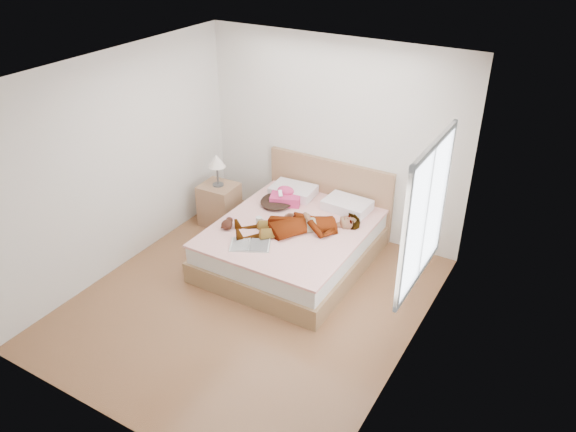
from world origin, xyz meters
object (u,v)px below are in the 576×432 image
object	(u,v)px
bed	(295,239)
towel	(286,197)
phone	(280,193)
magazine	(250,245)
coffee_mug	(259,220)
woman	(299,222)
plush_toy	(227,224)
nightstand	(219,201)

from	to	relation	value
bed	towel	xyz separation A→B (m)	(-0.38, 0.41, 0.32)
phone	bed	distance (m)	0.64
magazine	coffee_mug	xyz separation A→B (m)	(-0.18, 0.47, 0.04)
bed	magazine	size ratio (longest dim) A/B	3.82
woman	phone	size ratio (longest dim) A/B	15.73
magazine	plush_toy	bearing A→B (deg)	157.44
phone	plush_toy	xyz separation A→B (m)	(-0.26, -0.80, -0.13)
coffee_mug	plush_toy	size ratio (longest dim) A/B	0.52
bed	plush_toy	bearing A→B (deg)	-141.29
bed	towel	size ratio (longest dim) A/B	4.37
woman	plush_toy	distance (m)	0.87
woman	plush_toy	world-z (taller)	woman
phone	nightstand	distance (m)	1.03
phone	bed	world-z (taller)	bed
woman	bed	distance (m)	0.38
phone	coffee_mug	bearing A→B (deg)	-128.29
woman	bed	bearing A→B (deg)	-175.43
towel	coffee_mug	bearing A→B (deg)	-89.71
coffee_mug	phone	bearing A→B (deg)	90.72
phone	nightstand	bearing A→B (deg)	143.88
woman	phone	xyz separation A→B (m)	(-0.50, 0.40, 0.08)
bed	nightstand	size ratio (longest dim) A/B	2.00
magazine	coffee_mug	size ratio (longest dim) A/B	4.61
nightstand	woman	bearing A→B (deg)	-13.52
bed	magazine	world-z (taller)	bed
phone	coffee_mug	world-z (taller)	phone
bed	woman	bearing A→B (deg)	-46.42
bed	coffee_mug	xyz separation A→B (m)	(-0.38, -0.24, 0.28)
woman	magazine	size ratio (longest dim) A/B	2.84
plush_toy	magazine	bearing A→B (deg)	-22.56
bed	towel	world-z (taller)	bed
bed	plush_toy	distance (m)	0.89
phone	bed	size ratio (longest dim) A/B	0.05
woman	plush_toy	bearing A→B (deg)	-101.13
magazine	plush_toy	xyz separation A→B (m)	(-0.45, 0.19, 0.05)
bed	coffee_mug	world-z (taller)	bed
woman	towel	world-z (taller)	woman
woman	coffee_mug	distance (m)	0.51
towel	nightstand	distance (m)	1.01
plush_toy	nightstand	size ratio (longest dim) A/B	0.22
nightstand	coffee_mug	bearing A→B (deg)	-25.90
magazine	nightstand	world-z (taller)	nightstand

